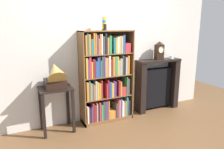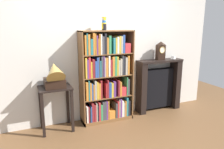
# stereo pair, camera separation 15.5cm
# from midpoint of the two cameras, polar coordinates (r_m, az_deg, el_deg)

# --- Properties ---
(ground_plane) EXTENTS (7.46, 6.40, 0.02)m
(ground_plane) POSITION_cam_midpoint_polar(r_m,az_deg,el_deg) (4.14, 0.11, -12.15)
(ground_plane) COLOR brown
(wall_back) EXTENTS (4.46, 0.08, 2.60)m
(wall_back) POSITION_cam_midpoint_polar(r_m,az_deg,el_deg) (4.07, 0.08, 6.68)
(wall_back) COLOR silver
(wall_back) RESTS_ON ground
(bookshelf) EXTENTS (0.95, 0.33, 1.65)m
(bookshelf) POSITION_cam_midpoint_polar(r_m,az_deg,el_deg) (3.92, -0.48, -1.30)
(bookshelf) COLOR brown
(bookshelf) RESTS_ON ground
(cup_stack) EXTENTS (0.08, 0.08, 0.22)m
(cup_stack) POSITION_cam_midpoint_polar(r_m,az_deg,el_deg) (3.79, -0.90, 13.17)
(cup_stack) COLOR black
(cup_stack) RESTS_ON bookshelf
(side_table_left) EXTENTS (0.53, 0.42, 0.75)m
(side_table_left) POSITION_cam_midpoint_polar(r_m,az_deg,el_deg) (3.72, -13.40, -6.38)
(side_table_left) COLOR black
(side_table_left) RESTS_ON ground
(gramophone) EXTENTS (0.32, 0.47, 0.50)m
(gramophone) POSITION_cam_midpoint_polar(r_m,az_deg,el_deg) (3.54, -13.59, -0.23)
(gramophone) COLOR black
(gramophone) RESTS_ON side_table_left
(fireplace_mantel) EXTENTS (0.94, 0.28, 1.06)m
(fireplace_mantel) POSITION_cam_midpoint_polar(r_m,az_deg,el_deg) (4.60, 12.93, -2.81)
(fireplace_mantel) COLOR black
(fireplace_mantel) RESTS_ON ground
(mantel_clock) EXTENTS (0.17, 0.12, 0.36)m
(mantel_clock) POSITION_cam_midpoint_polar(r_m,az_deg,el_deg) (4.44, 13.60, 6.08)
(mantel_clock) COLOR black
(mantel_clock) RESTS_ON fireplace_mantel
(teacup_with_saucer) EXTENTS (0.12, 0.11, 0.06)m
(teacup_with_saucer) POSITION_cam_midpoint_polar(r_m,az_deg,el_deg) (4.66, 16.67, 4.27)
(teacup_with_saucer) COLOR white
(teacup_with_saucer) RESTS_ON fireplace_mantel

